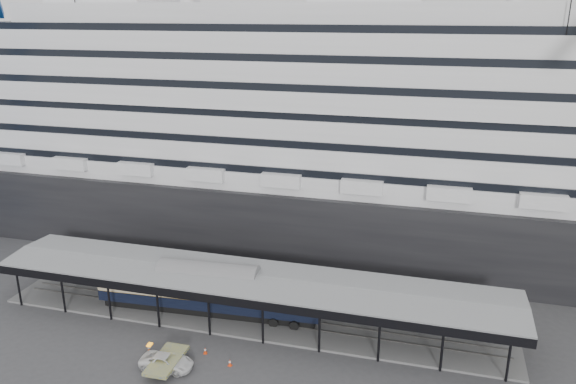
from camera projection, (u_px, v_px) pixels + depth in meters
name	position (u px, v px, depth m)	size (l,w,h in m)	color
ground	(233.00, 344.00, 56.55)	(200.00, 200.00, 0.00)	#3A3A3D
cruise_ship	(309.00, 110.00, 80.16)	(130.00, 30.00, 43.90)	black
platform_canopy	(249.00, 299.00, 60.40)	(56.00, 9.18, 5.30)	slate
port_truck	(167.00, 362.00, 52.46)	(2.32, 5.04, 1.40)	silver
pullman_carriage	(209.00, 289.00, 61.37)	(25.18, 4.71, 24.58)	black
traffic_cone_left	(149.00, 349.00, 55.08)	(0.47, 0.47, 0.74)	#FA5C0D
traffic_cone_mid	(205.00, 350.00, 54.83)	(0.46, 0.46, 0.69)	red
traffic_cone_right	(230.00, 363.00, 52.96)	(0.42, 0.42, 0.69)	#EC380D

